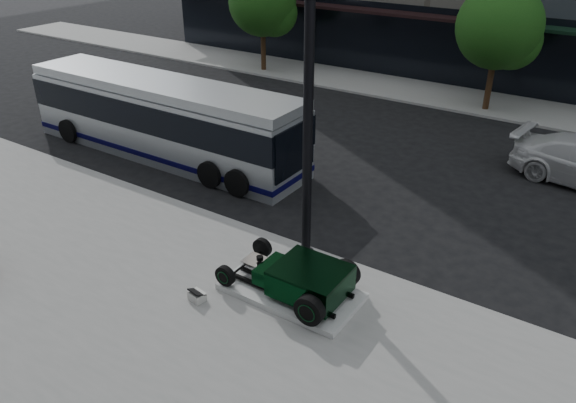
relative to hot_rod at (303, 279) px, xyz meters
The scene contains 8 objects.
ground 4.45m from the hot_rod, 110.68° to the left, with size 120.00×120.00×0.00m, color black.
sidewalk_far 18.19m from the hot_rod, 94.90° to the left, with size 70.00×4.00×0.12m, color gray.
street_trees 17.46m from the hot_rod, 91.36° to the left, with size 29.80×3.80×5.70m.
display_plinth 0.60m from the hot_rod, behind, with size 3.40×1.80×0.15m, color silver.
hot_rod is the anchor object (origin of this frame).
info_plaque 2.62m from the hot_rod, 144.71° to the right, with size 0.45×0.37×0.31m.
lamppost 3.71m from the hot_rod, 119.70° to the left, with size 0.45×0.45×8.23m.
transit_bus 10.71m from the hot_rod, 152.42° to the left, with size 12.12×2.88×2.92m.
Camera 1 is at (7.41, -13.55, 8.68)m, focal length 35.00 mm.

